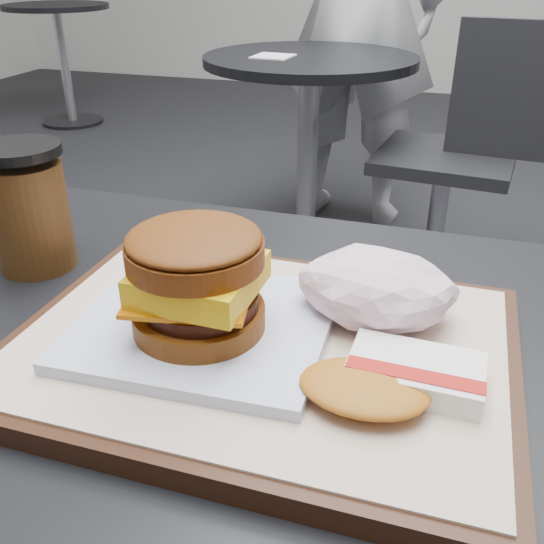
{
  "coord_description": "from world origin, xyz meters",
  "views": [
    {
      "loc": [
        0.15,
        -0.36,
        1.05
      ],
      "look_at": [
        0.03,
        0.03,
        0.83
      ],
      "focal_mm": 40.0,
      "sensor_mm": 36.0,
      "label": 1
    }
  ],
  "objects_px": {
    "crumpled_wrapper": "(377,288)",
    "neighbor_table": "(309,117)",
    "serving_tray": "(261,349)",
    "neighbor_chair": "(470,145)",
    "customer_table": "(233,523)",
    "coffee_cup": "(29,210)",
    "breakfast_sandwich": "(200,291)",
    "hash_brown": "(393,379)"
  },
  "relations": [
    {
      "from": "serving_tray",
      "to": "neighbor_chair",
      "type": "relative_size",
      "value": 0.43
    },
    {
      "from": "breakfast_sandwich",
      "to": "crumpled_wrapper",
      "type": "bearing_deg",
      "value": 28.06
    },
    {
      "from": "breakfast_sandwich",
      "to": "neighbor_table",
      "type": "bearing_deg",
      "value": 101.35
    },
    {
      "from": "breakfast_sandwich",
      "to": "neighbor_chair",
      "type": "relative_size",
      "value": 0.22
    },
    {
      "from": "customer_table",
      "to": "breakfast_sandwich",
      "type": "bearing_deg",
      "value": -179.66
    },
    {
      "from": "serving_tray",
      "to": "breakfast_sandwich",
      "type": "height_order",
      "value": "breakfast_sandwich"
    },
    {
      "from": "serving_tray",
      "to": "neighbor_table",
      "type": "height_order",
      "value": "serving_tray"
    },
    {
      "from": "hash_brown",
      "to": "coffee_cup",
      "type": "bearing_deg",
      "value": 162.11
    },
    {
      "from": "neighbor_table",
      "to": "serving_tray",
      "type": "bearing_deg",
      "value": -77.1
    },
    {
      "from": "crumpled_wrapper",
      "to": "neighbor_table",
      "type": "relative_size",
      "value": 0.16
    },
    {
      "from": "serving_tray",
      "to": "breakfast_sandwich",
      "type": "bearing_deg",
      "value": -167.15
    },
    {
      "from": "breakfast_sandwich",
      "to": "customer_table",
      "type": "bearing_deg",
      "value": 0.34
    },
    {
      "from": "customer_table",
      "to": "serving_tray",
      "type": "xyz_separation_m",
      "value": [
        0.03,
        0.01,
        0.2
      ]
    },
    {
      "from": "breakfast_sandwich",
      "to": "neighbor_table",
      "type": "height_order",
      "value": "breakfast_sandwich"
    },
    {
      "from": "serving_tray",
      "to": "neighbor_chair",
      "type": "height_order",
      "value": "neighbor_chair"
    },
    {
      "from": "breakfast_sandwich",
      "to": "crumpled_wrapper",
      "type": "relative_size",
      "value": 1.61
    },
    {
      "from": "serving_tray",
      "to": "coffee_cup",
      "type": "xyz_separation_m",
      "value": [
        -0.26,
        0.08,
        0.05
      ]
    },
    {
      "from": "hash_brown",
      "to": "neighbor_chair",
      "type": "height_order",
      "value": "neighbor_chair"
    },
    {
      "from": "crumpled_wrapper",
      "to": "serving_tray",
      "type": "bearing_deg",
      "value": -144.78
    },
    {
      "from": "serving_tray",
      "to": "neighbor_table",
      "type": "relative_size",
      "value": 0.51
    },
    {
      "from": "customer_table",
      "to": "neighbor_chair",
      "type": "distance_m",
      "value": 1.63
    },
    {
      "from": "serving_tray",
      "to": "crumpled_wrapper",
      "type": "bearing_deg",
      "value": 35.22
    },
    {
      "from": "hash_brown",
      "to": "breakfast_sandwich",
      "type": "bearing_deg",
      "value": 170.76
    },
    {
      "from": "coffee_cup",
      "to": "neighbor_chair",
      "type": "distance_m",
      "value": 1.61
    },
    {
      "from": "serving_tray",
      "to": "coffee_cup",
      "type": "relative_size",
      "value": 3.06
    },
    {
      "from": "neighbor_table",
      "to": "neighbor_chair",
      "type": "xyz_separation_m",
      "value": [
        0.53,
        -0.04,
        -0.04
      ]
    },
    {
      "from": "coffee_cup",
      "to": "breakfast_sandwich",
      "type": "bearing_deg",
      "value": -23.3
    },
    {
      "from": "customer_table",
      "to": "coffee_cup",
      "type": "height_order",
      "value": "coffee_cup"
    },
    {
      "from": "customer_table",
      "to": "serving_tray",
      "type": "height_order",
      "value": "serving_tray"
    },
    {
      "from": "neighbor_chair",
      "to": "hash_brown",
      "type": "bearing_deg",
      "value": -91.87
    },
    {
      "from": "customer_table",
      "to": "hash_brown",
      "type": "xyz_separation_m",
      "value": [
        0.13,
        -0.02,
        0.22
      ]
    },
    {
      "from": "serving_tray",
      "to": "hash_brown",
      "type": "xyz_separation_m",
      "value": [
        0.1,
        -0.03,
        0.02
      ]
    },
    {
      "from": "crumpled_wrapper",
      "to": "neighbor_table",
      "type": "distance_m",
      "value": 1.67
    },
    {
      "from": "customer_table",
      "to": "crumpled_wrapper",
      "type": "relative_size",
      "value": 6.53
    },
    {
      "from": "neighbor_chair",
      "to": "breakfast_sandwich",
      "type": "bearing_deg",
      "value": -97.13
    },
    {
      "from": "breakfast_sandwich",
      "to": "coffee_cup",
      "type": "distance_m",
      "value": 0.24
    },
    {
      "from": "crumpled_wrapper",
      "to": "neighbor_chair",
      "type": "relative_size",
      "value": 0.14
    },
    {
      "from": "crumpled_wrapper",
      "to": "breakfast_sandwich",
      "type": "bearing_deg",
      "value": -151.94
    },
    {
      "from": "customer_table",
      "to": "crumpled_wrapper",
      "type": "distance_m",
      "value": 0.26
    },
    {
      "from": "hash_brown",
      "to": "crumpled_wrapper",
      "type": "bearing_deg",
      "value": 105.87
    },
    {
      "from": "hash_brown",
      "to": "neighbor_chair",
      "type": "relative_size",
      "value": 0.14
    },
    {
      "from": "hash_brown",
      "to": "crumpled_wrapper",
      "type": "xyz_separation_m",
      "value": [
        -0.03,
        0.09,
        0.02
      ]
    }
  ]
}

